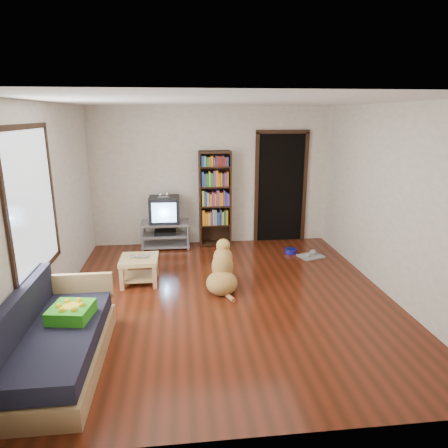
{
  "coord_description": "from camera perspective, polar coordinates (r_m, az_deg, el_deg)",
  "views": [
    {
      "loc": [
        -0.6,
        -5.03,
        2.45
      ],
      "look_at": [
        0.02,
        0.55,
        0.9
      ],
      "focal_mm": 32.0,
      "sensor_mm": 36.0,
      "label": 1
    }
  ],
  "objects": [
    {
      "name": "wall_left",
      "position": [
        5.41,
        -23.96,
        1.84
      ],
      "size": [
        0.0,
        5.0,
        5.0
      ],
      "primitive_type": "plane",
      "rotation": [
        1.57,
        0.0,
        1.57
      ],
      "color": "silver",
      "rests_on": "ground"
    },
    {
      "name": "ground",
      "position": [
        5.62,
        0.4,
        -10.38
      ],
      "size": [
        5.0,
        5.0,
        0.0
      ],
      "primitive_type": "plane",
      "color": "#541D0E",
      "rests_on": "ground"
    },
    {
      "name": "bookshelf",
      "position": [
        7.54,
        -1.31,
        4.36
      ],
      "size": [
        0.6,
        0.3,
        1.8
      ],
      "color": "black",
      "rests_on": "ground"
    },
    {
      "name": "dog",
      "position": [
        5.78,
        -0.23,
        -6.8
      ],
      "size": [
        0.52,
        0.88,
        0.72
      ],
      "color": "#B99947",
      "rests_on": "ground"
    },
    {
      "name": "tv_stand",
      "position": [
        7.6,
        -8.37,
        -1.39
      ],
      "size": [
        0.9,
        0.45,
        0.5
      ],
      "color": "#99999E",
      "rests_on": "ground"
    },
    {
      "name": "coffee_table",
      "position": [
        6.09,
        -12.0,
        -5.77
      ],
      "size": [
        0.55,
        0.55,
        0.4
      ],
      "color": "#D8B86E",
      "rests_on": "ground"
    },
    {
      "name": "window",
      "position": [
        4.91,
        -25.72,
        2.74
      ],
      "size": [
        0.03,
        1.46,
        1.7
      ],
      "color": "white",
      "rests_on": "wall_left"
    },
    {
      "name": "wall_front",
      "position": [
        2.84,
        6.46,
        -8.53
      ],
      "size": [
        4.5,
        0.0,
        4.5
      ],
      "primitive_type": "plane",
      "rotation": [
        -1.57,
        0.0,
        0.0
      ],
      "color": "silver",
      "rests_on": "ground"
    },
    {
      "name": "doorway",
      "position": [
        7.87,
        8.11,
        5.55
      ],
      "size": [
        1.03,
        0.05,
        2.19
      ],
      "color": "black",
      "rests_on": "wall_back"
    },
    {
      "name": "green_cushion",
      "position": [
        4.48,
        -20.98,
        -11.65
      ],
      "size": [
        0.46,
        0.46,
        0.13
      ],
      "primitive_type": "cube",
      "rotation": [
        0.0,
        0.0,
        -0.16
      ],
      "color": "green",
      "rests_on": "sofa"
    },
    {
      "name": "laptop",
      "position": [
        6.02,
        -12.1,
        -4.71
      ],
      "size": [
        0.3,
        0.21,
        0.02
      ],
      "primitive_type": "imported",
      "rotation": [
        0.0,
        0.0,
        -0.08
      ],
      "color": "silver",
      "rests_on": "coffee_table"
    },
    {
      "name": "wall_back",
      "position": [
        7.64,
        -1.81,
        6.78
      ],
      "size": [
        4.5,
        0.0,
        4.5
      ],
      "primitive_type": "plane",
      "rotation": [
        1.57,
        0.0,
        0.0
      ],
      "color": "silver",
      "rests_on": "ground"
    },
    {
      "name": "dog_bowl",
      "position": [
        7.39,
        9.51,
        -3.82
      ],
      "size": [
        0.22,
        0.22,
        0.08
      ],
      "primitive_type": "cylinder",
      "color": "navy",
      "rests_on": "ground"
    },
    {
      "name": "ceiling",
      "position": [
        5.06,
        0.46,
        17.15
      ],
      "size": [
        5.0,
        5.0,
        0.0
      ],
      "primitive_type": "plane",
      "rotation": [
        3.14,
        0.0,
        0.0
      ],
      "color": "white",
      "rests_on": "ground"
    },
    {
      "name": "wall_right",
      "position": [
        5.89,
        22.74,
        2.98
      ],
      "size": [
        0.0,
        5.0,
        5.0
      ],
      "primitive_type": "plane",
      "rotation": [
        1.57,
        0.0,
        -1.57
      ],
      "color": "silver",
      "rests_on": "ground"
    },
    {
      "name": "sofa",
      "position": [
        4.44,
        -22.98,
        -15.45
      ],
      "size": [
        0.8,
        1.8,
        0.8
      ],
      "color": "tan",
      "rests_on": "ground"
    },
    {
      "name": "grey_rag",
      "position": [
        7.26,
        12.32,
        -4.53
      ],
      "size": [
        0.48,
        0.43,
        0.03
      ],
      "primitive_type": "cube",
      "rotation": [
        0.0,
        0.0,
        0.32
      ],
      "color": "gray",
      "rests_on": "ground"
    },
    {
      "name": "crt_tv",
      "position": [
        7.5,
        -8.5,
        2.12
      ],
      "size": [
        0.55,
        0.52,
        0.58
      ],
      "color": "black",
      "rests_on": "tv_stand"
    }
  ]
}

